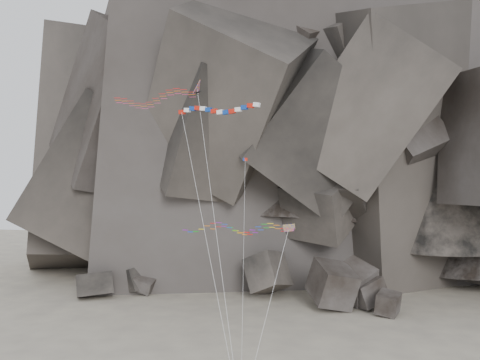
% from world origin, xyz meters
% --- Properties ---
extents(headland, '(110.00, 70.00, 84.00)m').
position_xyz_m(headland, '(0.00, 70.00, 42.00)').
color(headland, '#4B443E').
rests_on(headland, ground).
extents(boulder_field, '(55.14, 15.29, 9.03)m').
position_xyz_m(boulder_field, '(2.00, 33.85, 2.48)').
color(boulder_field, '#47423F').
rests_on(boulder_field, ground).
extents(delta_kite, '(17.72, 13.82, 30.01)m').
position_xyz_m(delta_kite, '(-7.58, 0.27, 29.60)').
color(delta_kite, red).
rests_on(delta_kite, ground).
extents(banner_kite, '(9.69, 12.31, 26.95)m').
position_xyz_m(banner_kite, '(0.32, -1.15, 27.77)').
color(banner_kite, red).
rests_on(banner_kite, ground).
extents(parafoil_kite, '(12.85, 12.82, 14.75)m').
position_xyz_m(parafoil_kite, '(1.38, 0.32, 15.67)').
color(parafoil_kite, yellow).
rests_on(parafoil_kite, ground).
extents(pennant_kite, '(3.04, 13.71, 21.51)m').
position_xyz_m(pennant_kite, '(3.35, -2.19, 17.03)').
color(pennant_kite, red).
rests_on(pennant_kite, ground).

